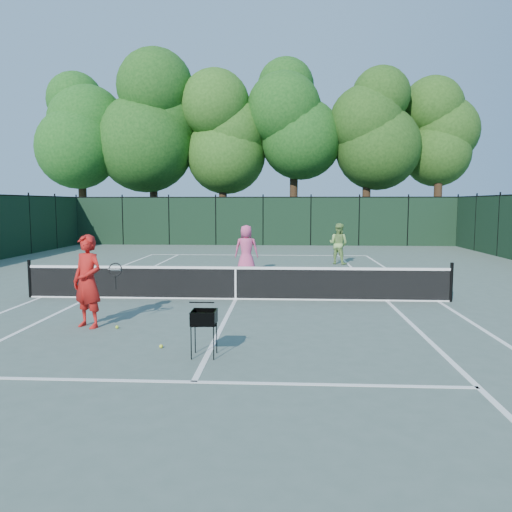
# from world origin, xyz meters

# --- Properties ---
(ground) EXTENTS (90.00, 90.00, 0.00)m
(ground) POSITION_xyz_m (0.00, 0.00, 0.00)
(ground) COLOR #4D5E54
(ground) RESTS_ON ground
(sideline_doubles_left) EXTENTS (0.10, 23.77, 0.01)m
(sideline_doubles_left) POSITION_xyz_m (-5.49, 0.00, 0.00)
(sideline_doubles_left) COLOR white
(sideline_doubles_left) RESTS_ON ground
(sideline_doubles_right) EXTENTS (0.10, 23.77, 0.01)m
(sideline_doubles_right) POSITION_xyz_m (5.49, 0.00, 0.00)
(sideline_doubles_right) COLOR white
(sideline_doubles_right) RESTS_ON ground
(sideline_singles_left) EXTENTS (0.10, 23.77, 0.01)m
(sideline_singles_left) POSITION_xyz_m (-4.12, 0.00, 0.00)
(sideline_singles_left) COLOR white
(sideline_singles_left) RESTS_ON ground
(sideline_singles_right) EXTENTS (0.10, 23.77, 0.01)m
(sideline_singles_right) POSITION_xyz_m (4.12, 0.00, 0.00)
(sideline_singles_right) COLOR white
(sideline_singles_right) RESTS_ON ground
(baseline_far) EXTENTS (10.97, 0.10, 0.01)m
(baseline_far) POSITION_xyz_m (0.00, 11.88, 0.00)
(baseline_far) COLOR white
(baseline_far) RESTS_ON ground
(service_line_near) EXTENTS (8.23, 0.10, 0.01)m
(service_line_near) POSITION_xyz_m (0.00, -6.40, 0.00)
(service_line_near) COLOR white
(service_line_near) RESTS_ON ground
(service_line_far) EXTENTS (8.23, 0.10, 0.01)m
(service_line_far) POSITION_xyz_m (0.00, 6.40, 0.00)
(service_line_far) COLOR white
(service_line_far) RESTS_ON ground
(center_service_line) EXTENTS (0.10, 12.80, 0.01)m
(center_service_line) POSITION_xyz_m (0.00, 0.00, 0.00)
(center_service_line) COLOR white
(center_service_line) RESTS_ON ground
(tennis_net) EXTENTS (11.69, 0.09, 1.06)m
(tennis_net) POSITION_xyz_m (0.00, 0.00, 0.48)
(tennis_net) COLOR black
(tennis_net) RESTS_ON ground
(fence_far) EXTENTS (24.00, 0.05, 3.00)m
(fence_far) POSITION_xyz_m (0.00, 18.00, 1.50)
(fence_far) COLOR black
(fence_far) RESTS_ON ground
(tree_0) EXTENTS (6.40, 6.40, 13.14)m
(tree_0) POSITION_xyz_m (-13.00, 21.50, 8.16)
(tree_0) COLOR black
(tree_0) RESTS_ON ground
(tree_1) EXTENTS (6.80, 6.80, 13.98)m
(tree_1) POSITION_xyz_m (-8.00, 22.00, 8.69)
(tree_1) COLOR black
(tree_1) RESTS_ON ground
(tree_2) EXTENTS (6.00, 6.00, 12.40)m
(tree_2) POSITION_xyz_m (-3.00, 21.80, 7.73)
(tree_2) COLOR black
(tree_2) RESTS_ON ground
(tree_3) EXTENTS (7.00, 7.00, 14.45)m
(tree_3) POSITION_xyz_m (2.00, 22.30, 9.01)
(tree_3) COLOR black
(tree_3) RESTS_ON ground
(tree_4) EXTENTS (6.20, 6.20, 12.97)m
(tree_4) POSITION_xyz_m (7.00, 21.60, 8.14)
(tree_4) COLOR black
(tree_4) RESTS_ON ground
(tree_5) EXTENTS (5.80, 5.80, 12.23)m
(tree_5) POSITION_xyz_m (12.00, 22.10, 7.71)
(tree_5) COLOR black
(tree_5) RESTS_ON ground
(coach) EXTENTS (1.13, 0.72, 1.98)m
(coach) POSITION_xyz_m (-2.82, -3.25, 0.99)
(coach) COLOR red
(coach) RESTS_ON ground
(player_pink) EXTENTS (0.90, 0.59, 1.82)m
(player_pink) POSITION_xyz_m (-0.10, 5.28, 0.91)
(player_pink) COLOR #CE487B
(player_pink) RESTS_ON ground
(player_green) EXTENTS (1.09, 1.03, 1.78)m
(player_green) POSITION_xyz_m (3.69, 8.28, 0.89)
(player_green) COLOR #86B55A
(player_green) RESTS_ON ground
(ball_hopper) EXTENTS (0.49, 0.49, 0.81)m
(ball_hopper) POSITION_xyz_m (-0.04, -5.15, 0.68)
(ball_hopper) COLOR black
(ball_hopper) RESTS_ON ground
(loose_ball_near_cart) EXTENTS (0.07, 0.07, 0.07)m
(loose_ball_near_cart) POSITION_xyz_m (-0.91, -4.70, 0.03)
(loose_ball_near_cart) COLOR yellow
(loose_ball_near_cart) RESTS_ON ground
(loose_ball_midcourt) EXTENTS (0.07, 0.07, 0.07)m
(loose_ball_midcourt) POSITION_xyz_m (-2.19, -3.35, 0.03)
(loose_ball_midcourt) COLOR #BDE12E
(loose_ball_midcourt) RESTS_ON ground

